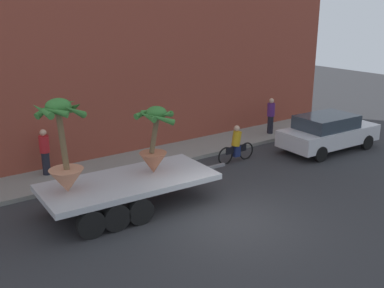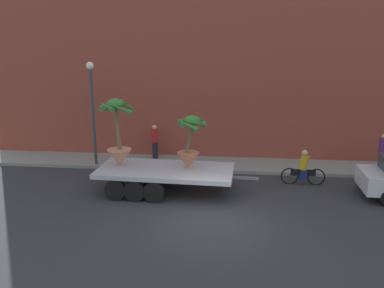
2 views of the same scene
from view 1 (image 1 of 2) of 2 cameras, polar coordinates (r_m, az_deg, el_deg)
name	(u,v)px [view 1 (image 1 of 2)]	position (r m, az deg, el deg)	size (l,w,h in m)	color
ground_plane	(232,221)	(13.74, 4.99, -9.51)	(60.00, 60.00, 0.00)	#2D2D30
sidewalk	(133,162)	(18.38, -7.44, -2.28)	(24.00, 2.20, 0.15)	gray
building_facade	(108,50)	(18.95, -10.44, 11.45)	(24.00, 1.20, 8.70)	brown
flatbed_trailer	(122,187)	(14.18, -8.73, -5.39)	(6.39, 2.63, 0.98)	#B7BABF
potted_palm_rear	(64,152)	(13.20, -15.73, -0.99)	(1.39, 1.42, 2.74)	tan
potted_palm_middle	(155,142)	(14.35, -4.70, 0.21)	(1.19, 1.35, 2.14)	#B26647
cyclist	(236,146)	(18.43, 5.55, -0.21)	(1.84, 0.34, 1.54)	black
parked_car	(328,132)	(20.61, 16.64, 1.48)	(4.64, 2.12, 1.58)	silver
pedestrian_near_gate	(271,115)	(22.14, 9.81, 3.58)	(0.36, 0.36, 1.71)	black
pedestrian_far_left	(45,151)	(17.31, -17.91, -0.86)	(0.36, 0.36, 1.71)	black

